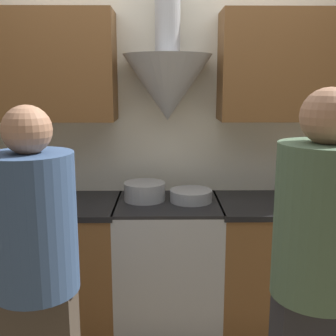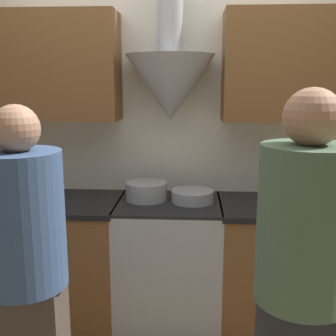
# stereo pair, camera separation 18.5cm
# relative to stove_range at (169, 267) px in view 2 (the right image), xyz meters

# --- Properties ---
(wall_back) EXTENTS (8.40, 0.58, 2.60)m
(wall_back) POSITION_rel_stove_range_xyz_m (-0.08, 0.27, 1.00)
(wall_back) COLOR silver
(wall_back) RESTS_ON ground_plane
(counter_left) EXTENTS (1.44, 0.62, 0.93)m
(counter_left) POSITION_rel_stove_range_xyz_m (-1.05, -0.00, -0.00)
(counter_left) COLOR brown
(counter_left) RESTS_ON ground_plane
(counter_right) EXTENTS (0.99, 0.62, 0.93)m
(counter_right) POSITION_rel_stove_range_xyz_m (0.82, -0.00, -0.00)
(counter_right) COLOR brown
(counter_right) RESTS_ON ground_plane
(stove_range) EXTENTS (0.68, 0.60, 0.93)m
(stove_range) POSITION_rel_stove_range_xyz_m (0.00, 0.00, 0.00)
(stove_range) COLOR #A8AAAF
(stove_range) RESTS_ON ground_plane
(stock_pot) EXTENTS (0.27, 0.27, 0.12)m
(stock_pot) POSITION_rel_stove_range_xyz_m (-0.15, 0.05, 0.52)
(stock_pot) COLOR #A8AAAF
(stock_pot) RESTS_ON stove_range
(mixing_bowl) EXTENTS (0.28, 0.28, 0.08)m
(mixing_bowl) POSITION_rel_stove_range_xyz_m (0.15, 0.02, 0.50)
(mixing_bowl) COLOR #A8AAAF
(mixing_bowl) RESTS_ON stove_range
(orange_fruit) EXTENTS (0.08, 0.08, 0.08)m
(orange_fruit) POSITION_rel_stove_range_xyz_m (0.74, -0.05, 0.50)
(orange_fruit) COLOR orange
(orange_fruit) RESTS_ON counter_right
(saucepan) EXTENTS (0.14, 0.14, 0.09)m
(saucepan) POSITION_rel_stove_range_xyz_m (1.01, 0.08, 0.50)
(saucepan) COLOR #A8AAAF
(saucepan) RESTS_ON counter_right
(person_foreground_left) EXTENTS (0.37, 0.37, 1.61)m
(person_foreground_left) POSITION_rel_stove_range_xyz_m (-0.58, -0.96, 0.42)
(person_foreground_left) COLOR #473D33
(person_foreground_left) RESTS_ON ground_plane
(person_foreground_right) EXTENTS (0.36, 0.36, 1.69)m
(person_foreground_right) POSITION_rel_stove_range_xyz_m (0.58, -1.12, 0.46)
(person_foreground_right) COLOR #28282D
(person_foreground_right) RESTS_ON ground_plane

